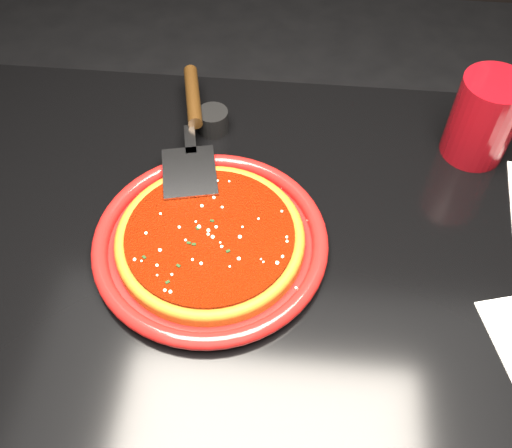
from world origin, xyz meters
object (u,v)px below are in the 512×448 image
Objects in this scene: pizza_server at (193,129)px; ramekin at (213,121)px; table at (270,380)px; cup at (483,118)px; plate at (211,241)px.

ramekin is at bearing 48.78° from pizza_server.
cup is (0.29, 0.26, 0.44)m from table.
ramekin reaches higher than table.
plate is 0.45m from cup.
pizza_server is at bearing 105.90° from plate.
cup is at bearing 41.31° from table.
cup reaches higher than ramekin.
table is 24.02× the size of ramekin.
ramekin is (-0.03, 0.23, 0.01)m from plate.
plate is (-0.09, 0.03, 0.39)m from table.
plate is 0.20m from pizza_server.
ramekin is (0.02, 0.05, -0.02)m from pizza_server.
table is at bearing -69.40° from pizza_server.
ramekin reaches higher than plate.
table is 0.49m from ramekin.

